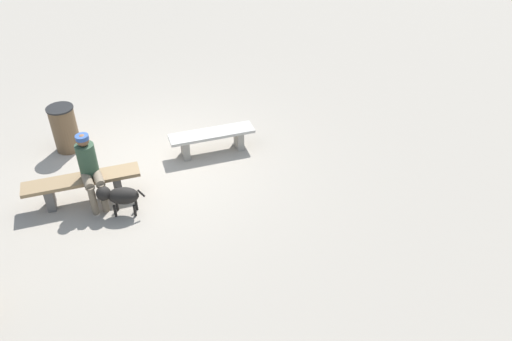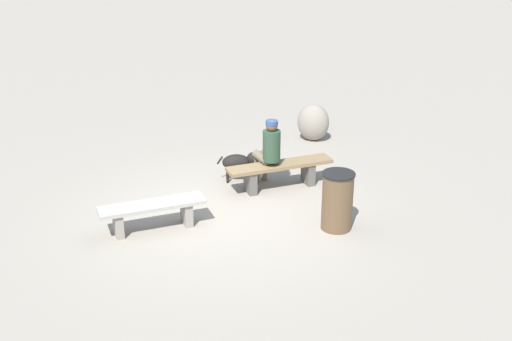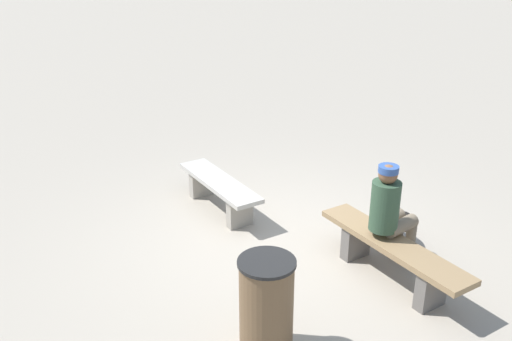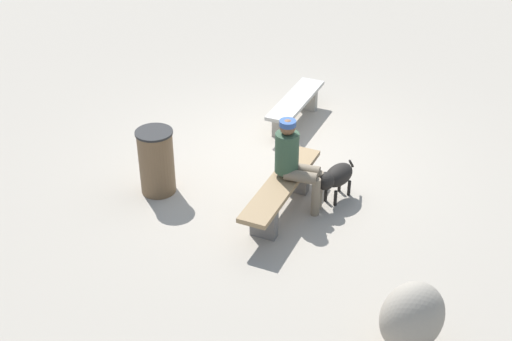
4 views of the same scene
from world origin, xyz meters
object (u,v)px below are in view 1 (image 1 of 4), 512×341
object	(u,v)px
dog	(119,196)
trash_bin	(65,129)
bench_right	(83,184)
bench_left	(212,138)
seated_person	(89,167)

from	to	relation	value
dog	trash_bin	distance (m)	2.35
bench_right	trash_bin	world-z (taller)	trash_bin
bench_left	bench_right	bearing A→B (deg)	17.06
seated_person	dog	distance (m)	0.67
dog	trash_bin	xyz separation A→B (m)	(0.18, -2.34, 0.09)
bench_left	dog	distance (m)	2.25
seated_person	trash_bin	size ratio (longest dim) A/B	1.39
bench_left	trash_bin	world-z (taller)	trash_bin
bench_left	seated_person	bearing A→B (deg)	20.59
bench_left	dog	size ratio (longest dim) A/B	2.38
seated_person	bench_right	bearing A→B (deg)	-37.21
bench_right	dog	bearing A→B (deg)	134.64
bench_left	dog	bearing A→B (deg)	34.41
bench_right	seated_person	bearing A→B (deg)	150.12
bench_right	dog	size ratio (longest dim) A/B	2.77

